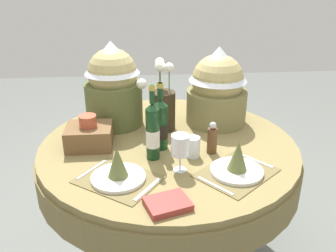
{
  "coord_description": "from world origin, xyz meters",
  "views": [
    {
      "loc": [
        -0.15,
        -1.7,
        1.63
      ],
      "look_at": [
        0.0,
        0.03,
        0.85
      ],
      "focal_mm": 38.18,
      "sensor_mm": 36.0,
      "label": 1
    }
  ],
  "objects_px": {
    "wine_bottle_centre": "(160,124)",
    "tumbler_mid": "(193,147)",
    "flower_vase": "(162,105)",
    "wine_bottle_left": "(153,131)",
    "gift_tub_back_right": "(217,84)",
    "place_setting_left": "(118,171)",
    "place_setting_right": "(237,164)",
    "book_on_table": "(168,204)",
    "pepper_mill": "(212,139)",
    "gift_tub_back_left": "(113,82)",
    "dining_table": "(169,163)",
    "wine_glass_right": "(180,146)",
    "woven_basket_side_left": "(89,135)"
  },
  "relations": [
    {
      "from": "book_on_table",
      "to": "place_setting_right",
      "type": "bearing_deg",
      "value": 15.73
    },
    {
      "from": "book_on_table",
      "to": "gift_tub_back_left",
      "type": "bearing_deg",
      "value": 88.34
    },
    {
      "from": "wine_glass_right",
      "to": "woven_basket_side_left",
      "type": "height_order",
      "value": "wine_glass_right"
    },
    {
      "from": "flower_vase",
      "to": "dining_table",
      "type": "bearing_deg",
      "value": -83.95
    },
    {
      "from": "flower_vase",
      "to": "tumbler_mid",
      "type": "bearing_deg",
      "value": -70.12
    },
    {
      "from": "gift_tub_back_left",
      "to": "woven_basket_side_left",
      "type": "distance_m",
      "value": 0.37
    },
    {
      "from": "flower_vase",
      "to": "wine_glass_right",
      "type": "distance_m",
      "value": 0.48
    },
    {
      "from": "place_setting_left",
      "to": "wine_bottle_left",
      "type": "xyz_separation_m",
      "value": [
        0.16,
        0.18,
        0.1
      ]
    },
    {
      "from": "place_setting_left",
      "to": "tumbler_mid",
      "type": "bearing_deg",
      "value": 27.7
    },
    {
      "from": "wine_bottle_left",
      "to": "gift_tub_back_right",
      "type": "relative_size",
      "value": 0.82
    },
    {
      "from": "wine_bottle_centre",
      "to": "tumbler_mid",
      "type": "relative_size",
      "value": 3.41
    },
    {
      "from": "wine_glass_right",
      "to": "gift_tub_back_right",
      "type": "xyz_separation_m",
      "value": [
        0.28,
        0.54,
        0.11
      ]
    },
    {
      "from": "pepper_mill",
      "to": "gift_tub_back_left",
      "type": "distance_m",
      "value": 0.67
    },
    {
      "from": "place_setting_left",
      "to": "gift_tub_back_left",
      "type": "height_order",
      "value": "gift_tub_back_left"
    },
    {
      "from": "book_on_table",
      "to": "woven_basket_side_left",
      "type": "distance_m",
      "value": 0.66
    },
    {
      "from": "place_setting_left",
      "to": "gift_tub_back_right",
      "type": "xyz_separation_m",
      "value": [
        0.56,
        0.6,
        0.19
      ]
    },
    {
      "from": "tumbler_mid",
      "to": "woven_basket_side_left",
      "type": "height_order",
      "value": "woven_basket_side_left"
    },
    {
      "from": "dining_table",
      "to": "wine_bottle_centre",
      "type": "xyz_separation_m",
      "value": [
        -0.05,
        -0.06,
        0.26
      ]
    },
    {
      "from": "pepper_mill",
      "to": "tumbler_mid",
      "type": "bearing_deg",
      "value": -163.23
    },
    {
      "from": "book_on_table",
      "to": "dining_table",
      "type": "bearing_deg",
      "value": 66.85
    },
    {
      "from": "wine_bottle_left",
      "to": "gift_tub_back_right",
      "type": "distance_m",
      "value": 0.58
    },
    {
      "from": "pepper_mill",
      "to": "gift_tub_back_left",
      "type": "height_order",
      "value": "gift_tub_back_left"
    },
    {
      "from": "place_setting_left",
      "to": "gift_tub_back_right",
      "type": "height_order",
      "value": "gift_tub_back_right"
    },
    {
      "from": "place_setting_right",
      "to": "book_on_table",
      "type": "xyz_separation_m",
      "value": [
        -0.33,
        -0.22,
        -0.03
      ]
    },
    {
      "from": "flower_vase",
      "to": "wine_bottle_left",
      "type": "bearing_deg",
      "value": -101.46
    },
    {
      "from": "place_setting_right",
      "to": "wine_glass_right",
      "type": "relative_size",
      "value": 2.41
    },
    {
      "from": "place_setting_left",
      "to": "place_setting_right",
      "type": "bearing_deg",
      "value": 1.15
    },
    {
      "from": "wine_glass_right",
      "to": "gift_tub_back_right",
      "type": "bearing_deg",
      "value": 62.85
    },
    {
      "from": "wine_bottle_centre",
      "to": "gift_tub_back_right",
      "type": "xyz_separation_m",
      "value": [
        0.35,
        0.31,
        0.1
      ]
    },
    {
      "from": "wine_bottle_left",
      "to": "gift_tub_back_left",
      "type": "xyz_separation_m",
      "value": [
        -0.21,
        0.44,
        0.12
      ]
    },
    {
      "from": "place_setting_right",
      "to": "wine_bottle_left",
      "type": "bearing_deg",
      "value": 154.82
    },
    {
      "from": "place_setting_left",
      "to": "flower_vase",
      "type": "xyz_separation_m",
      "value": [
        0.23,
        0.53,
        0.1
      ]
    },
    {
      "from": "place_setting_right",
      "to": "flower_vase",
      "type": "distance_m",
      "value": 0.61
    },
    {
      "from": "pepper_mill",
      "to": "woven_basket_side_left",
      "type": "height_order",
      "value": "woven_basket_side_left"
    },
    {
      "from": "woven_basket_side_left",
      "to": "dining_table",
      "type": "bearing_deg",
      "value": 1.2
    },
    {
      "from": "place_setting_right",
      "to": "gift_tub_back_right",
      "type": "bearing_deg",
      "value": 87.53
    },
    {
      "from": "gift_tub_back_right",
      "to": "woven_basket_side_left",
      "type": "distance_m",
      "value": 0.78
    },
    {
      "from": "tumbler_mid",
      "to": "book_on_table",
      "type": "height_order",
      "value": "tumbler_mid"
    },
    {
      "from": "wine_bottle_left",
      "to": "wine_bottle_centre",
      "type": "bearing_deg",
      "value": 67.22
    },
    {
      "from": "flower_vase",
      "to": "woven_basket_side_left",
      "type": "relative_size",
      "value": 1.69
    },
    {
      "from": "place_setting_left",
      "to": "pepper_mill",
      "type": "distance_m",
      "value": 0.51
    },
    {
      "from": "place_setting_right",
      "to": "tumbler_mid",
      "type": "distance_m",
      "value": 0.25
    },
    {
      "from": "place_setting_right",
      "to": "woven_basket_side_left",
      "type": "height_order",
      "value": "woven_basket_side_left"
    },
    {
      "from": "wine_bottle_left",
      "to": "gift_tub_back_left",
      "type": "relative_size",
      "value": 0.76
    },
    {
      "from": "flower_vase",
      "to": "pepper_mill",
      "type": "bearing_deg",
      "value": -54.23
    },
    {
      "from": "flower_vase",
      "to": "book_on_table",
      "type": "relative_size",
      "value": 2.34
    },
    {
      "from": "wine_bottle_left",
      "to": "woven_basket_side_left",
      "type": "bearing_deg",
      "value": 154.41
    },
    {
      "from": "dining_table",
      "to": "pepper_mill",
      "type": "height_order",
      "value": "pepper_mill"
    },
    {
      "from": "wine_glass_right",
      "to": "book_on_table",
      "type": "distance_m",
      "value": 0.3
    },
    {
      "from": "gift_tub_back_right",
      "to": "dining_table",
      "type": "bearing_deg",
      "value": -140.3
    }
  ]
}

